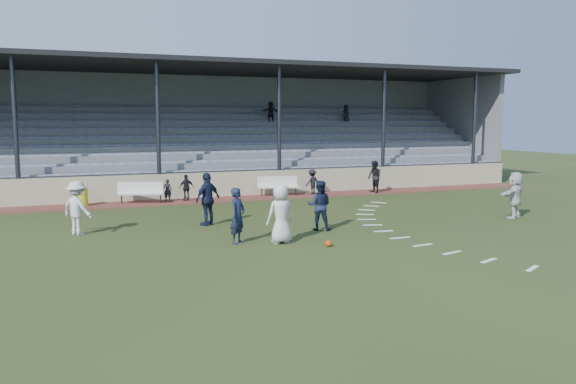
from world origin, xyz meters
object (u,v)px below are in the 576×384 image
object	(u,v)px
bench_right	(278,184)
trash_bin	(82,197)
player_white_lead	(281,214)
official	(374,177)
football	(329,243)
player_navy_lead	(238,216)
bench_left	(141,191)

from	to	relation	value
bench_right	trash_bin	xyz separation A→B (m)	(-9.09, -0.19, -0.17)
player_white_lead	official	bearing A→B (deg)	-139.92
bench_right	football	distance (m)	11.39
trash_bin	player_navy_lead	world-z (taller)	player_navy_lead
bench_right	player_white_lead	world-z (taller)	player_white_lead
trash_bin	football	size ratio (longest dim) A/B	3.92
player_white_lead	bench_left	bearing A→B (deg)	-80.52
player_white_lead	player_navy_lead	bearing A→B (deg)	-26.57
football	player_navy_lead	xyz separation A→B (m)	(-2.37, 1.41, 0.75)
official	bench_right	bearing A→B (deg)	-100.10
bench_right	player_white_lead	bearing A→B (deg)	-99.71
bench_left	bench_right	distance (m)	6.63
trash_bin	official	size ratio (longest dim) A/B	0.48
trash_bin	player_white_lead	distance (m)	11.39
trash_bin	player_white_lead	xyz separation A→B (m)	(5.53, -9.94, 0.48)
bench_left	player_navy_lead	xyz separation A→B (m)	(1.84, -9.47, 0.26)
football	player_white_lead	size ratio (longest dim) A/B	0.11
bench_right	football	xyz separation A→B (m)	(-2.42, -11.12, -0.48)
player_navy_lead	trash_bin	bearing A→B (deg)	69.54
bench_left	football	bearing A→B (deg)	-53.51
bench_left	bench_right	bearing A→B (deg)	17.42
trash_bin	player_white_lead	size ratio (longest dim) A/B	0.44
player_white_lead	football	bearing A→B (deg)	131.21
bench_right	bench_left	bearing A→B (deg)	-168.33
trash_bin	official	bearing A→B (deg)	-2.02
player_white_lead	trash_bin	bearing A→B (deg)	-68.64
bench_right	official	size ratio (longest dim) A/B	1.24
football	player_navy_lead	bearing A→B (deg)	149.24
bench_right	player_navy_lead	size ratio (longest dim) A/B	1.20
bench_right	official	xyz separation A→B (m)	(5.00, -0.68, 0.26)
player_navy_lead	official	world-z (taller)	player_navy_lead
trash_bin	official	distance (m)	14.11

